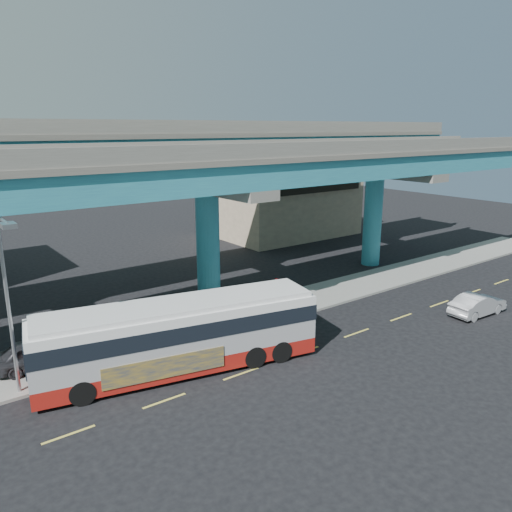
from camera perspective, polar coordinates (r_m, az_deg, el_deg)
ground at (r=26.64m, az=5.07°, el=-10.61°), size 120.00×120.00×0.00m
sidewalk at (r=30.57m, az=-1.87°, el=-7.00°), size 70.00×4.00×0.15m
lane_markings at (r=26.44m, az=5.51°, el=-10.81°), size 58.00×0.12×0.01m
viaduct at (r=31.53m, az=-5.84°, el=10.55°), size 52.00×12.40×11.70m
building_beige at (r=53.85m, az=3.11°, el=6.22°), size 14.00×10.23×7.00m
transit_bus at (r=24.01m, az=-8.68°, el=-8.75°), size 13.58×5.54×3.41m
sedan at (r=33.79m, az=23.99°, el=-5.08°), size 1.94×4.29×1.35m
parked_car at (r=26.21m, az=-23.40°, el=-10.16°), size 3.16×4.86×1.46m
street_lamp at (r=22.35m, az=-26.52°, el=-2.61°), size 0.50×2.58×7.95m
stop_sign at (r=29.97m, az=2.33°, el=-3.82°), size 0.69×0.25×2.40m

